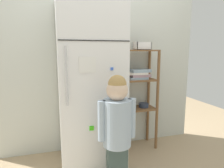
% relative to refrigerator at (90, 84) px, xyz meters
% --- Properties ---
extents(ground_plane, '(6.00, 6.00, 0.00)m').
position_rel_refrigerator_xyz_m(ground_plane, '(0.22, -0.02, -0.91)').
color(ground_plane, tan).
extents(kitchen_wall_back, '(2.61, 0.03, 2.32)m').
position_rel_refrigerator_xyz_m(kitchen_wall_back, '(0.22, 0.36, 0.25)').
color(kitchen_wall_back, silver).
rests_on(kitchen_wall_back, ground).
extents(refrigerator, '(0.67, 0.70, 1.82)m').
position_rel_refrigerator_xyz_m(refrigerator, '(0.00, 0.00, 0.00)').
color(refrigerator, white).
rests_on(refrigerator, ground).
extents(child_standing, '(0.35, 0.26, 1.07)m').
position_rel_refrigerator_xyz_m(child_standing, '(0.14, -0.55, -0.26)').
color(child_standing, '#3C4F4C').
rests_on(child_standing, ground).
extents(pantry_shelf_unit, '(0.46, 0.29, 1.29)m').
position_rel_refrigerator_xyz_m(pantry_shelf_unit, '(0.67, 0.19, -0.10)').
color(pantry_shelf_unit, brown).
rests_on(pantry_shelf_unit, ground).
extents(fruit_bin, '(0.19, 0.15, 0.09)m').
position_rel_refrigerator_xyz_m(fruit_bin, '(0.70, 0.18, 0.42)').
color(fruit_bin, white).
rests_on(fruit_bin, pantry_shelf_unit).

